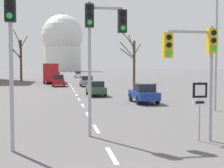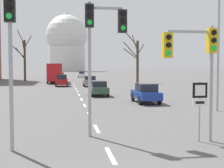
{
  "view_description": "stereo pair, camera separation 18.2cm",
  "coord_description": "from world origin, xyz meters",
  "px_view_note": "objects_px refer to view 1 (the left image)",
  "views": [
    {
      "loc": [
        -1.67,
        -6.15,
        2.96
      ],
      "look_at": [
        0.47,
        6.72,
        2.23
      ],
      "focal_mm": 50.0,
      "sensor_mm": 36.0,
      "label": 1
    },
    {
      "loc": [
        -1.49,
        -6.18,
        2.96
      ],
      "look_at": [
        0.47,
        6.72,
        2.23
      ],
      "focal_mm": 50.0,
      "sensor_mm": 36.0,
      "label": 2
    }
  ],
  "objects_px": {
    "traffic_signal_centre_tall": "(101,35)",
    "city_bus": "(52,72)",
    "traffic_signal_near_left": "(11,41)",
    "sedan_far_right": "(58,80)",
    "sedan_near_right": "(57,76)",
    "traffic_signal_near_right": "(196,54)",
    "street_lamp_right": "(211,34)",
    "sedan_far_left": "(78,74)",
    "sedan_distant_centre": "(96,88)",
    "sedan_near_left": "(144,93)",
    "route_sign_post": "(200,101)",
    "sedan_mid_centre": "(87,81)"
  },
  "relations": [
    {
      "from": "sedan_near_right",
      "to": "sedan_near_left",
      "type": "bearing_deg",
      "value": -81.69
    },
    {
      "from": "sedan_near_left",
      "to": "sedan_far_left",
      "type": "xyz_separation_m",
      "value": [
        -2.01,
        59.71,
        0.05
      ]
    },
    {
      "from": "traffic_signal_near_right",
      "to": "traffic_signal_near_left",
      "type": "distance_m",
      "value": 6.89
    },
    {
      "from": "traffic_signal_near_right",
      "to": "traffic_signal_centre_tall",
      "type": "distance_m",
      "value": 3.96
    },
    {
      "from": "street_lamp_right",
      "to": "traffic_signal_near_left",
      "type": "bearing_deg",
      "value": -144.64
    },
    {
      "from": "route_sign_post",
      "to": "sedan_near_right",
      "type": "distance_m",
      "value": 64.37
    },
    {
      "from": "route_sign_post",
      "to": "city_bus",
      "type": "bearing_deg",
      "value": 98.48
    },
    {
      "from": "sedan_distant_centre",
      "to": "city_bus",
      "type": "height_order",
      "value": "city_bus"
    },
    {
      "from": "sedan_far_right",
      "to": "city_bus",
      "type": "xyz_separation_m",
      "value": [
        -1.26,
        10.67,
        1.16
      ]
    },
    {
      "from": "traffic_signal_centre_tall",
      "to": "city_bus",
      "type": "height_order",
      "value": "traffic_signal_centre_tall"
    },
    {
      "from": "street_lamp_right",
      "to": "sedan_distant_centre",
      "type": "distance_m",
      "value": 14.25
    },
    {
      "from": "city_bus",
      "to": "traffic_signal_near_left",
      "type": "bearing_deg",
      "value": -90.17
    },
    {
      "from": "traffic_signal_near_right",
      "to": "sedan_far_left",
      "type": "xyz_separation_m",
      "value": [
        -0.52,
        72.8,
        -2.57
      ]
    },
    {
      "from": "sedan_mid_centre",
      "to": "sedan_distant_centre",
      "type": "height_order",
      "value": "sedan_mid_centre"
    },
    {
      "from": "street_lamp_right",
      "to": "sedan_far_right",
      "type": "bearing_deg",
      "value": 109.85
    },
    {
      "from": "sedan_near_left",
      "to": "city_bus",
      "type": "height_order",
      "value": "city_bus"
    },
    {
      "from": "traffic_signal_near_right",
      "to": "sedan_far_right",
      "type": "bearing_deg",
      "value": 98.69
    },
    {
      "from": "traffic_signal_near_right",
      "to": "sedan_distant_centre",
      "type": "distance_m",
      "value": 20.16
    },
    {
      "from": "traffic_signal_near_right",
      "to": "street_lamp_right",
      "type": "distance_m",
      "value": 9.27
    },
    {
      "from": "traffic_signal_near_left",
      "to": "sedan_far_right",
      "type": "bearing_deg",
      "value": 87.77
    },
    {
      "from": "route_sign_post",
      "to": "sedan_mid_centre",
      "type": "bearing_deg",
      "value": 92.48
    },
    {
      "from": "traffic_signal_near_right",
      "to": "sedan_far_left",
      "type": "distance_m",
      "value": 72.85
    },
    {
      "from": "sedan_near_right",
      "to": "sedan_mid_centre",
      "type": "xyz_separation_m",
      "value": [
        4.63,
        -29.13,
        -0.0
      ]
    },
    {
      "from": "traffic_signal_near_right",
      "to": "traffic_signal_centre_tall",
      "type": "relative_size",
      "value": 0.8
    },
    {
      "from": "sedan_distant_centre",
      "to": "city_bus",
      "type": "distance_m",
      "value": 27.04
    },
    {
      "from": "traffic_signal_near_right",
      "to": "sedan_far_right",
      "type": "height_order",
      "value": "traffic_signal_near_right"
    },
    {
      "from": "traffic_signal_near_left",
      "to": "sedan_distant_centre",
      "type": "bearing_deg",
      "value": 75.49
    },
    {
      "from": "sedan_distant_centre",
      "to": "traffic_signal_near_right",
      "type": "bearing_deg",
      "value": -85.28
    },
    {
      "from": "sedan_near_right",
      "to": "traffic_signal_near_left",
      "type": "bearing_deg",
      "value": -90.82
    },
    {
      "from": "sedan_near_left",
      "to": "sedan_far_right",
      "type": "distance_m",
      "value": 23.73
    },
    {
      "from": "sedan_near_right",
      "to": "sedan_far_left",
      "type": "distance_m",
      "value": 10.27
    },
    {
      "from": "sedan_far_right",
      "to": "sedan_distant_centre",
      "type": "relative_size",
      "value": 0.92
    },
    {
      "from": "sedan_distant_centre",
      "to": "city_bus",
      "type": "xyz_separation_m",
      "value": [
        -5.09,
        26.53,
        1.27
      ]
    },
    {
      "from": "traffic_signal_centre_tall",
      "to": "sedan_near_right",
      "type": "distance_m",
      "value": 62.63
    },
    {
      "from": "traffic_signal_centre_tall",
      "to": "city_bus",
      "type": "relative_size",
      "value": 0.52
    },
    {
      "from": "sedan_near_right",
      "to": "route_sign_post",
      "type": "bearing_deg",
      "value": -84.52
    },
    {
      "from": "traffic_signal_near_left",
      "to": "sedan_near_right",
      "type": "bearing_deg",
      "value": 89.18
    },
    {
      "from": "traffic_signal_near_right",
      "to": "sedan_distant_centre",
      "type": "bearing_deg",
      "value": 94.72
    },
    {
      "from": "sedan_near_right",
      "to": "traffic_signal_near_right",
      "type": "bearing_deg",
      "value": -84.69
    },
    {
      "from": "sedan_near_left",
      "to": "sedan_far_left",
      "type": "distance_m",
      "value": 59.74
    },
    {
      "from": "street_lamp_right",
      "to": "sedan_far_left",
      "type": "relative_size",
      "value": 1.96
    },
    {
      "from": "traffic_signal_near_right",
      "to": "sedan_far_left",
      "type": "bearing_deg",
      "value": 90.41
    },
    {
      "from": "traffic_signal_centre_tall",
      "to": "city_bus",
      "type": "xyz_separation_m",
      "value": [
        -3.2,
        44.85,
        -2.22
      ]
    },
    {
      "from": "sedan_far_left",
      "to": "city_bus",
      "type": "distance_m",
      "value": 27.1
    },
    {
      "from": "traffic_signal_near_left",
      "to": "sedan_near_right",
      "type": "distance_m",
      "value": 64.45
    },
    {
      "from": "traffic_signal_near_left",
      "to": "sedan_far_right",
      "type": "height_order",
      "value": "traffic_signal_near_left"
    },
    {
      "from": "sedan_near_right",
      "to": "city_bus",
      "type": "relative_size",
      "value": 0.36
    },
    {
      "from": "traffic_signal_near_right",
      "to": "sedan_near_right",
      "type": "relative_size",
      "value": 1.18
    },
    {
      "from": "street_lamp_right",
      "to": "city_bus",
      "type": "bearing_deg",
      "value": 106.38
    },
    {
      "from": "sedan_far_left",
      "to": "sedan_near_left",
      "type": "bearing_deg",
      "value": -88.07
    }
  ]
}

